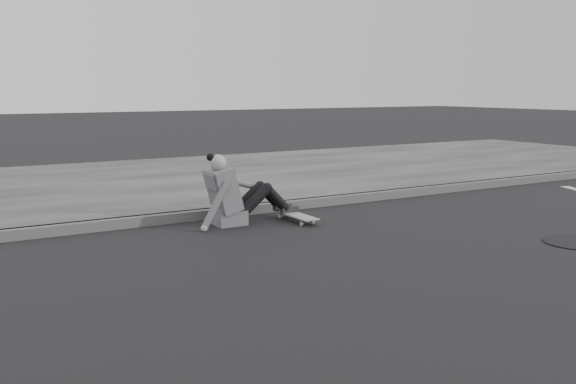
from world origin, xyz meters
The scene contains 5 objects.
ground centered at (0.00, 0.00, 0.00)m, with size 80.00×80.00×0.00m, color black.
curb centered at (0.00, 2.58, 0.06)m, with size 24.00×0.16×0.12m, color #4D4D4D.
sidewalk centered at (0.00, 5.60, 0.06)m, with size 24.00×6.00×0.12m, color #3C3C3C.
skateboard centered at (1.02, 1.86, 0.07)m, with size 0.20×0.78×0.09m.
seated_woman centered at (0.29, 2.11, 0.36)m, with size 1.38×0.46×0.88m.
Camera 1 is at (-3.04, -4.81, 1.63)m, focal length 40.00 mm.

